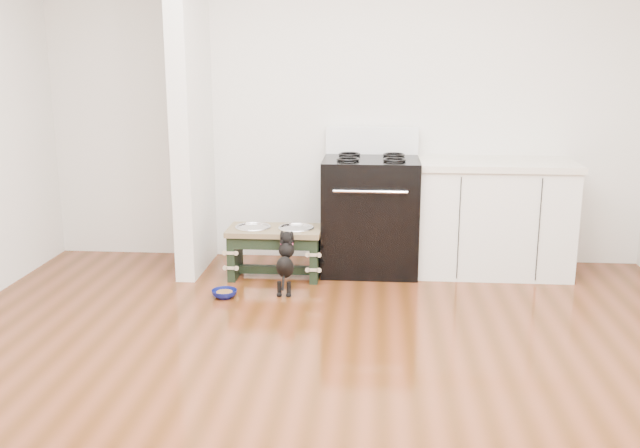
{
  "coord_description": "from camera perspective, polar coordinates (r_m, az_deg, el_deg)",
  "views": [
    {
      "loc": [
        0.3,
        -3.48,
        1.75
      ],
      "look_at": [
        -0.11,
        1.5,
        0.53
      ],
      "focal_mm": 40.0,
      "sensor_mm": 36.0,
      "label": 1
    }
  ],
  "objects": [
    {
      "name": "oven_range",
      "position": [
        5.78,
        4.06,
        0.91
      ],
      "size": [
        0.76,
        0.69,
        1.14
      ],
      "color": "black",
      "rests_on": "ground"
    },
    {
      "name": "puppy",
      "position": [
        5.29,
        -2.77,
        -2.9
      ],
      "size": [
        0.13,
        0.38,
        0.45
      ],
      "color": "black",
      "rests_on": "ground"
    },
    {
      "name": "floor_bowl",
      "position": [
        5.26,
        -7.66,
        -5.54
      ],
      "size": [
        0.21,
        0.21,
        0.06
      ],
      "rotation": [
        0.0,
        0.0,
        0.13
      ],
      "color": "#0C1358",
      "rests_on": "ground"
    },
    {
      "name": "cabinet_run",
      "position": [
        5.87,
        13.66,
        0.52
      ],
      "size": [
        1.24,
        0.64,
        0.91
      ],
      "color": "silver",
      "rests_on": "ground"
    },
    {
      "name": "room_shell",
      "position": [
        3.49,
        -0.3,
        11.55
      ],
      "size": [
        5.0,
        5.0,
        5.0
      ],
      "color": "silver",
      "rests_on": "ground"
    },
    {
      "name": "partition_wall",
      "position": [
        5.78,
        -10.27,
        9.49
      ],
      "size": [
        0.15,
        0.8,
        2.7
      ],
      "primitive_type": "cube",
      "color": "silver",
      "rests_on": "ground"
    },
    {
      "name": "ground",
      "position": [
        3.9,
        -0.27,
        -12.96
      ],
      "size": [
        5.0,
        5.0,
        0.0
      ],
      "primitive_type": "plane",
      "color": "#48240C",
      "rests_on": "ground"
    },
    {
      "name": "dog_feeder",
      "position": [
        5.61,
        -3.65,
        -1.48
      ],
      "size": [
        0.73,
        0.39,
        0.42
      ],
      "color": "black",
      "rests_on": "ground"
    }
  ]
}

